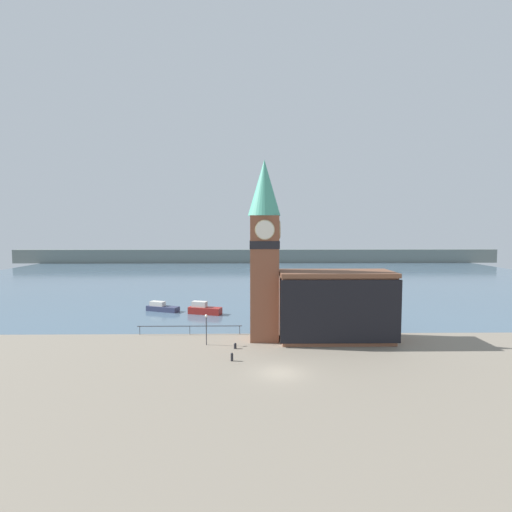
{
  "coord_description": "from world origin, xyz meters",
  "views": [
    {
      "loc": [
        -2.75,
        -35.41,
        13.2
      ],
      "look_at": [
        -2.04,
        8.23,
        10.08
      ],
      "focal_mm": 28.0,
      "sensor_mm": 36.0,
      "label": 1
    }
  ],
  "objects": [
    {
      "name": "mooring_bollard_near",
      "position": [
        -4.33,
        7.32,
        0.33
      ],
      "size": [
        0.31,
        0.31,
        0.62
      ],
      "color": "black",
      "rests_on": "ground_plane"
    },
    {
      "name": "lamp_post",
      "position": [
        -7.63,
        8.79,
        2.47
      ],
      "size": [
        0.32,
        0.32,
        3.47
      ],
      "color": "#2D2D33",
      "rests_on": "ground_plane"
    },
    {
      "name": "ground_plane",
      "position": [
        0.0,
        0.0,
        0.0
      ],
      "size": [
        160.0,
        160.0,
        0.0
      ],
      "primitive_type": "plane",
      "color": "gray"
    },
    {
      "name": "pier_building",
      "position": [
        7.3,
        10.32,
        4.09
      ],
      "size": [
        13.3,
        5.84,
        8.14
      ],
      "color": "#935B42",
      "rests_on": "ground_plane"
    },
    {
      "name": "mooring_bollard_far",
      "position": [
        -4.51,
        3.28,
        0.45
      ],
      "size": [
        0.27,
        0.27,
        0.83
      ],
      "color": "black",
      "rests_on": "ground_plane"
    },
    {
      "name": "water",
      "position": [
        0.0,
        73.43,
        -0.0
      ],
      "size": [
        160.0,
        120.0,
        0.0
      ],
      "color": "slate",
      "rests_on": "ground_plane"
    },
    {
      "name": "boat_far",
      "position": [
        -16.67,
        27.14,
        0.56
      ],
      "size": [
        5.49,
        3.4,
        1.5
      ],
      "rotation": [
        0.0,
        0.0,
        -0.37
      ],
      "color": "#333856",
      "rests_on": "water"
    },
    {
      "name": "pier_railing",
      "position": [
        -10.15,
        13.18,
        0.97
      ],
      "size": [
        12.92,
        0.08,
        1.09
      ],
      "color": "#333338",
      "rests_on": "ground_plane"
    },
    {
      "name": "boat_near",
      "position": [
        -9.74,
        24.91,
        0.71
      ],
      "size": [
        5.3,
        3.0,
        1.9
      ],
      "rotation": [
        0.0,
        0.0,
        -0.29
      ],
      "color": "maroon",
      "rests_on": "water"
    },
    {
      "name": "far_shoreline",
      "position": [
        0.0,
        113.43,
        2.5
      ],
      "size": [
        180.0,
        3.0,
        5.0
      ],
      "color": "slate",
      "rests_on": "water"
    },
    {
      "name": "clock_tower",
      "position": [
        -1.04,
        10.97,
        11.17
      ],
      "size": [
        3.78,
        3.78,
        21.0
      ],
      "color": "brown",
      "rests_on": "ground_plane"
    }
  ]
}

